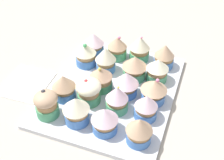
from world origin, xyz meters
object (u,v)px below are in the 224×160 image
(cupcake_8, at_px, (154,90))
(cupcake_18, at_px, (46,104))
(cupcake_1, at_px, (140,48))
(cupcake_3, at_px, (94,43))
(cupcake_13, at_px, (89,91))
(cupcake_17, at_px, (76,110))
(napkin, at_px, (26,83))
(cupcake_4, at_px, (157,70))
(cupcake_10, at_px, (101,78))
(cupcake_6, at_px, (106,59))
(cupcake_11, at_px, (146,107))
(cupcake_2, at_px, (117,47))
(cupcake_9, at_px, (126,83))
(cupcake_15, at_px, (139,130))
(cupcake_5, at_px, (135,67))
(cupcake_0, at_px, (164,56))
(cupcake_12, at_px, (117,99))
(cupcake_7, at_px, (86,54))
(cupcake_14, at_px, (64,86))
(cupcake_16, at_px, (105,120))
(baking_tray, at_px, (112,90))

(cupcake_8, distance_m, cupcake_18, 0.26)
(cupcake_1, bearing_deg, cupcake_3, 6.02)
(cupcake_8, relative_size, cupcake_13, 0.97)
(cupcake_17, height_order, napkin, cupcake_17)
(cupcake_13, height_order, napkin, cupcake_13)
(cupcake_4, bearing_deg, cupcake_10, 32.69)
(cupcake_6, height_order, cupcake_11, cupcake_6)
(cupcake_2, bearing_deg, cupcake_9, 117.18)
(cupcake_3, height_order, cupcake_13, cupcake_13)
(cupcake_15, bearing_deg, cupcake_5, -70.66)
(cupcake_0, height_order, cupcake_12, cupcake_12)
(cupcake_18, bearing_deg, cupcake_2, -105.86)
(cupcake_0, xyz_separation_m, cupcake_10, (0.13, 0.15, -0.00))
(cupcake_17, bearing_deg, cupcake_18, 3.66)
(cupcake_8, relative_size, cupcake_10, 0.95)
(cupcake_13, distance_m, cupcake_15, 0.17)
(cupcake_13, bearing_deg, cupcake_9, -144.61)
(cupcake_11, relative_size, napkin, 0.50)
(cupcake_7, bearing_deg, cupcake_11, 146.84)
(cupcake_1, relative_size, cupcake_6, 1.07)
(cupcake_13, bearing_deg, cupcake_0, -124.92)
(cupcake_6, distance_m, cupcake_14, 0.15)
(cupcake_16, height_order, cupcake_18, cupcake_18)
(cupcake_4, bearing_deg, cupcake_5, 11.20)
(cupcake_5, relative_size, cupcake_18, 0.96)
(cupcake_4, distance_m, cupcake_9, 0.10)
(cupcake_14, bearing_deg, cupcake_6, -112.54)
(cupcake_13, relative_size, cupcake_14, 0.99)
(baking_tray, height_order, cupcake_5, cupcake_5)
(cupcake_5, xyz_separation_m, cupcake_11, (-0.07, 0.13, -0.00))
(cupcake_5, bearing_deg, cupcake_17, 68.22)
(cupcake_1, relative_size, cupcake_12, 1.10)
(cupcake_5, distance_m, cupcake_14, 0.20)
(cupcake_0, bearing_deg, cupcake_13, 55.08)
(cupcake_17, bearing_deg, cupcake_11, -154.86)
(napkin, bearing_deg, cupcake_15, 165.43)
(baking_tray, distance_m, cupcake_13, 0.09)
(cupcake_4, height_order, cupcake_9, cupcake_9)
(cupcake_2, relative_size, napkin, 0.54)
(cupcake_6, distance_m, cupcake_11, 0.20)
(cupcake_16, bearing_deg, cupcake_3, -62.69)
(cupcake_0, height_order, cupcake_11, cupcake_0)
(cupcake_13, height_order, cupcake_18, cupcake_18)
(cupcake_10, xyz_separation_m, cupcake_14, (0.07, 0.06, 0.00))
(cupcake_5, relative_size, cupcake_15, 1.01)
(cupcake_4, distance_m, cupcake_14, 0.25)
(cupcake_8, height_order, cupcake_9, cupcake_9)
(cupcake_1, xyz_separation_m, cupcake_8, (-0.08, 0.16, -0.01))
(cupcake_4, distance_m, cupcake_5, 0.06)
(cupcake_7, relative_size, cupcake_16, 1.10)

